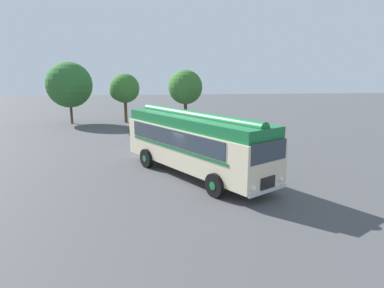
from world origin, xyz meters
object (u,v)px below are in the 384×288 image
at_px(car_mid_left, 169,123).
at_px(car_mid_right, 198,123).
at_px(vintage_bus, 195,141).
at_px(car_near_left, 140,123).

distance_m(car_mid_left, car_mid_right, 2.70).
bearing_deg(vintage_bus, car_near_left, 105.04).
height_order(vintage_bus, car_mid_right, vintage_bus).
bearing_deg(car_mid_left, car_mid_right, 4.76).
relative_size(vintage_bus, car_mid_right, 2.25).
distance_m(vintage_bus, car_near_left, 13.57).
bearing_deg(car_mid_left, vintage_bus, -85.82).
height_order(car_near_left, car_mid_left, same).
bearing_deg(car_mid_right, car_near_left, 179.52).
distance_m(vintage_bus, car_mid_left, 12.87).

